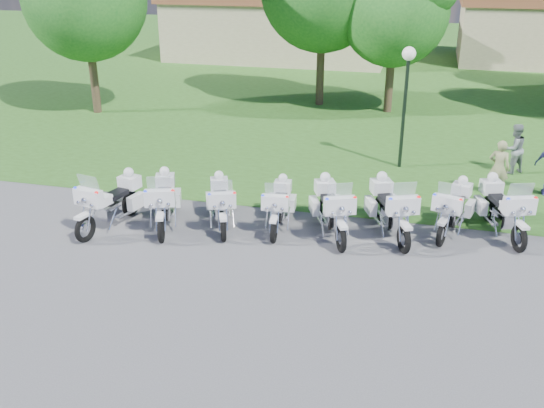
% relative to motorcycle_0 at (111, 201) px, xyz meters
% --- Properties ---
extents(ground, '(100.00, 100.00, 0.00)m').
position_rel_motorcycle_0_xyz_m(ground, '(4.03, -0.86, -0.71)').
color(ground, '#505054').
rests_on(ground, ground).
extents(grass_lawn, '(100.00, 48.00, 0.01)m').
position_rel_motorcycle_0_xyz_m(grass_lawn, '(4.03, 26.14, -0.71)').
color(grass_lawn, '#2E551A').
rests_on(grass_lawn, ground).
extents(motorcycle_0, '(1.15, 2.51, 1.70)m').
position_rel_motorcycle_0_xyz_m(motorcycle_0, '(0.00, 0.00, 0.00)').
color(motorcycle_0, black).
rests_on(motorcycle_0, ground).
extents(motorcycle_1, '(1.34, 2.41, 1.68)m').
position_rel_motorcycle_0_xyz_m(motorcycle_1, '(1.31, 0.41, -0.01)').
color(motorcycle_1, black).
rests_on(motorcycle_1, ground).
extents(motorcycle_2, '(1.31, 2.21, 1.56)m').
position_rel_motorcycle_0_xyz_m(motorcycle_2, '(2.79, 0.77, -0.06)').
color(motorcycle_2, black).
rests_on(motorcycle_2, ground).
extents(motorcycle_3, '(0.88, 2.27, 1.52)m').
position_rel_motorcycle_0_xyz_m(motorcycle_3, '(4.32, 1.05, -0.08)').
color(motorcycle_3, black).
rests_on(motorcycle_3, ground).
extents(motorcycle_4, '(1.44, 2.39, 1.71)m').
position_rel_motorcycle_0_xyz_m(motorcycle_4, '(5.72, 1.01, 0.00)').
color(motorcycle_4, black).
rests_on(motorcycle_4, ground).
extents(motorcycle_5, '(1.48, 2.44, 1.74)m').
position_rel_motorcycle_0_xyz_m(motorcycle_5, '(7.19, 1.35, 0.02)').
color(motorcycle_5, black).
rests_on(motorcycle_5, ground).
extents(motorcycle_6, '(1.18, 2.33, 1.60)m').
position_rel_motorcycle_0_xyz_m(motorcycle_6, '(8.77, 1.91, -0.04)').
color(motorcycle_6, black).
rests_on(motorcycle_6, ground).
extents(motorcycle_7, '(1.35, 2.44, 1.70)m').
position_rel_motorcycle_0_xyz_m(motorcycle_7, '(9.99, 2.12, -0.00)').
color(motorcycle_7, black).
rests_on(motorcycle_7, ground).
extents(lamp_post, '(0.44, 0.44, 4.01)m').
position_rel_motorcycle_0_xyz_m(lamp_post, '(7.14, 6.70, 2.33)').
color(lamp_post, black).
rests_on(lamp_post, ground).
extents(tree_2, '(5.40, 4.60, 7.19)m').
position_rel_motorcycle_0_xyz_m(tree_2, '(6.11, 14.16, 4.05)').
color(tree_2, '#38281C').
rests_on(tree_2, ground).
extents(building_west, '(14.56, 8.32, 4.10)m').
position_rel_motorcycle_0_xyz_m(building_west, '(-1.97, 27.14, 1.35)').
color(building_west, tan).
rests_on(building_west, ground).
extents(bystander_a, '(0.70, 0.55, 1.69)m').
position_rel_motorcycle_0_xyz_m(bystander_a, '(10.10, 4.91, 0.13)').
color(bystander_a, '#8C8D5F').
rests_on(bystander_a, ground).
extents(bystander_b, '(1.02, 0.98, 1.66)m').
position_rel_motorcycle_0_xyz_m(bystander_b, '(10.74, 7.01, 0.12)').
color(bystander_b, slate).
rests_on(bystander_b, ground).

